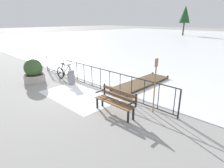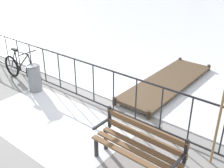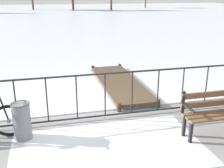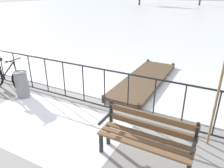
% 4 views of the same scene
% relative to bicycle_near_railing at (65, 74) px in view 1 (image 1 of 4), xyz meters
% --- Properties ---
extents(ground_plane, '(160.00, 160.00, 0.00)m').
position_rel_bicycle_near_railing_xyz_m(ground_plane, '(1.89, 0.31, -0.37)').
color(ground_plane, gray).
extents(snow_patch, '(3.47, 1.96, 0.01)m').
position_rel_bicycle_near_railing_xyz_m(snow_patch, '(2.31, -0.89, -0.36)').
color(snow_patch, white).
rests_on(snow_patch, ground).
extents(railing_fence, '(9.06, 0.06, 1.07)m').
position_rel_bicycle_near_railing_xyz_m(railing_fence, '(1.89, 0.31, 0.19)').
color(railing_fence, '#232328').
rests_on(railing_fence, ground).
extents(bicycle_near_railing, '(1.71, 0.52, 0.97)m').
position_rel_bicycle_near_railing_xyz_m(bicycle_near_railing, '(0.00, 0.00, 0.00)').
color(bicycle_near_railing, black).
rests_on(bicycle_near_railing, ground).
extents(park_bench, '(1.60, 0.49, 0.89)m').
position_rel_bicycle_near_railing_xyz_m(park_bench, '(4.60, -0.85, 0.14)').
color(park_bench, brown).
rests_on(park_bench, ground).
extents(planter_with_shrub, '(1.08, 1.08, 1.25)m').
position_rel_bicycle_near_railing_xyz_m(planter_with_shrub, '(-0.98, -1.31, 0.20)').
color(planter_with_shrub, '#ADA8A0').
rests_on(planter_with_shrub, ground).
extents(trash_bin, '(0.35, 0.35, 0.73)m').
position_rel_bicycle_near_railing_xyz_m(trash_bin, '(0.79, -0.15, 0.00)').
color(trash_bin, gray).
rests_on(trash_bin, ground).
extents(oar_upright, '(0.04, 0.16, 1.98)m').
position_rel_bicycle_near_railing_xyz_m(oar_upright, '(5.54, 0.09, 0.77)').
color(oar_upright, '#937047').
rests_on(oar_upright, ground).
extents(wooden_dock, '(1.10, 3.64, 0.20)m').
position_rel_bicycle_near_railing_xyz_m(wooden_dock, '(3.41, 2.37, -0.25)').
color(wooden_dock, brown).
rests_on(wooden_dock, ground).
extents(tree_far_west, '(2.23, 2.23, 5.97)m').
position_rel_bicycle_near_railing_xyz_m(tree_far_west, '(-9.52, 35.12, 3.85)').
color(tree_far_west, brown).
rests_on(tree_far_west, ground).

